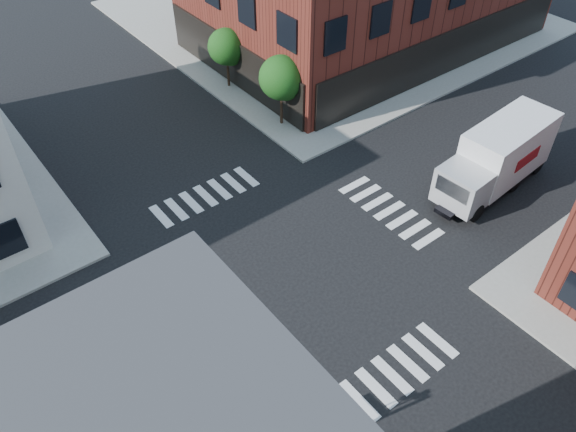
{
  "coord_description": "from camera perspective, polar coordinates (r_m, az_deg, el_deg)",
  "views": [
    {
      "loc": [
        -10.76,
        -14.07,
        19.66
      ],
      "look_at": [
        0.84,
        0.79,
        2.5
      ],
      "focal_mm": 35.0,
      "sensor_mm": 36.0,
      "label": 1
    }
  ],
  "objects": [
    {
      "name": "tree_far",
      "position": [
        38.99,
        -6.2,
        16.57
      ],
      "size": [
        2.43,
        2.43,
        4.07
      ],
      "color": "black",
      "rests_on": "ground"
    },
    {
      "name": "ground",
      "position": [
        26.46,
        -0.38,
        -5.67
      ],
      "size": [
        120.0,
        120.0,
        0.0
      ],
      "primitive_type": "plane",
      "color": "black",
      "rests_on": "ground"
    },
    {
      "name": "sidewalk_ne",
      "position": [
        51.21,
        4.13,
        19.72
      ],
      "size": [
        30.0,
        30.0,
        0.15
      ],
      "primitive_type": "cube",
      "color": "gray",
      "rests_on": "ground"
    },
    {
      "name": "tree_near",
      "position": [
        34.44,
        -0.59,
        13.68
      ],
      "size": [
        2.69,
        2.69,
        4.49
      ],
      "color": "black",
      "rests_on": "ground"
    },
    {
      "name": "box_truck",
      "position": [
        32.03,
        20.57,
        5.65
      ],
      "size": [
        8.23,
        3.01,
        3.66
      ],
      "rotation": [
        0.0,
        0.0,
        0.07
      ],
      "color": "silver",
      "rests_on": "ground"
    },
    {
      "name": "traffic_cone",
      "position": [
        21.73,
        -3.55,
        -20.69
      ],
      "size": [
        0.47,
        0.47,
        0.68
      ],
      "rotation": [
        0.0,
        0.0,
        -0.33
      ],
      "color": "orange",
      "rests_on": "ground"
    }
  ]
}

